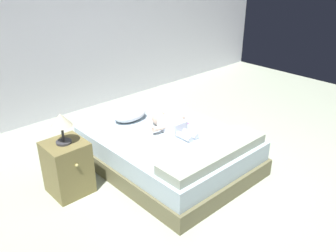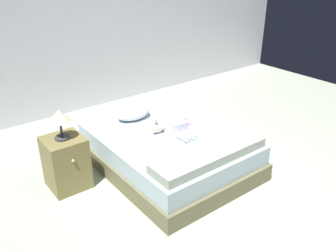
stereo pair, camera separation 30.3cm
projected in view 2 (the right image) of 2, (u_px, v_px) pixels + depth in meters
ground_plane at (233, 199)px, 3.40m from camera, size 8.00×8.00×0.00m
wall_behind_bed at (83, 15)px, 4.94m from camera, size 8.00×0.12×2.74m
bed at (168, 150)px, 3.87m from camera, size 1.36×1.77×0.39m
pillow at (133, 113)px, 4.12m from camera, size 0.41×0.27×0.15m
baby at (170, 124)px, 3.85m from camera, size 0.47×0.62×0.16m
toothbrush at (184, 123)px, 4.03m from camera, size 0.07×0.14×0.02m
nightstand at (66, 163)px, 3.49m from camera, size 0.37×0.40×0.54m
lamp at (59, 118)px, 3.28m from camera, size 0.20×0.20×0.30m
blanket at (210, 155)px, 3.30m from camera, size 1.22×0.32×0.09m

